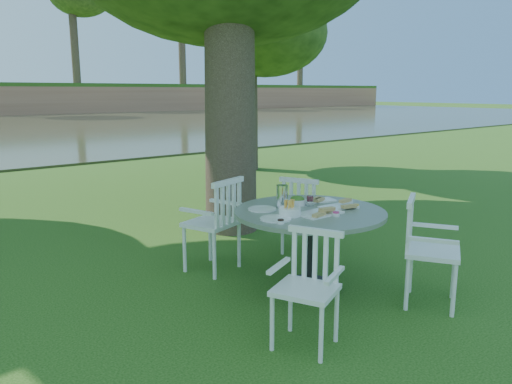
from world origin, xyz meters
The scene contains 7 objects.
ground centered at (0.00, 0.00, 0.00)m, with size 140.00×140.00×0.00m, color #19410D.
table centered at (0.05, -0.54, 0.64)m, with size 1.43×1.43×0.78m.
chair_ne centered at (0.72, 0.25, 0.54)m, with size 0.59×0.60×0.92m.
chair_nw centered at (-0.33, 0.40, 0.59)m, with size 0.63×0.60×1.00m.
chair_sw centered at (-0.68, -1.27, 0.51)m, with size 0.55×0.56×0.86m.
chair_se centered at (0.61, -1.39, 0.56)m, with size 0.65×0.63×0.96m.
tableware centered at (-0.04, -0.46, 0.83)m, with size 1.18×0.78×0.22m.
Camera 1 is at (-3.22, -3.75, 1.89)m, focal length 35.00 mm.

